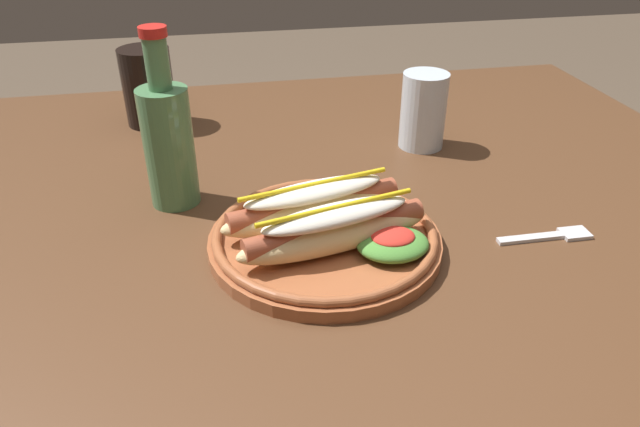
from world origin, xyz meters
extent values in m
cube|color=#51331E|center=(0.00, 0.00, 0.72)|extent=(1.20, 1.06, 0.04)
cylinder|color=#51331E|center=(-0.51, 0.44, 0.35)|extent=(0.06, 0.06, 0.70)
cylinder|color=#51331E|center=(0.51, 0.44, 0.35)|extent=(0.06, 0.06, 0.70)
cylinder|color=#9E5633|center=(-0.06, -0.11, 0.75)|extent=(0.28, 0.28, 0.02)
torus|color=#9E5633|center=(-0.06, -0.11, 0.76)|extent=(0.27, 0.27, 0.01)
ellipsoid|color=#E0C184|center=(-0.06, -0.14, 0.78)|extent=(0.24, 0.10, 0.04)
cylinder|color=#9E4C33|center=(-0.06, -0.14, 0.78)|extent=(0.22, 0.08, 0.03)
ellipsoid|color=silver|center=(-0.06, -0.14, 0.80)|extent=(0.18, 0.08, 0.02)
cylinder|color=yellow|center=(-0.06, -0.14, 0.81)|extent=(0.19, 0.05, 0.01)
ellipsoid|color=#E0C184|center=(-0.07, -0.08, 0.78)|extent=(0.24, 0.10, 0.04)
cylinder|color=#9E4C33|center=(-0.07, -0.08, 0.78)|extent=(0.22, 0.08, 0.03)
ellipsoid|color=silver|center=(-0.07, -0.08, 0.80)|extent=(0.18, 0.08, 0.02)
cylinder|color=yellow|center=(-0.07, -0.08, 0.81)|extent=(0.19, 0.05, 0.01)
ellipsoid|color=#4C8C38|center=(0.01, -0.16, 0.77)|extent=(0.08, 0.07, 0.02)
ellipsoid|color=red|center=(0.01, -0.16, 0.78)|extent=(0.05, 0.04, 0.01)
cube|color=silver|center=(0.19, -0.14, 0.74)|extent=(0.09, 0.01, 0.00)
cube|color=silver|center=(0.25, -0.14, 0.74)|extent=(0.04, 0.03, 0.00)
cylinder|color=black|center=(-0.29, 0.34, 0.81)|extent=(0.09, 0.09, 0.13)
cylinder|color=silver|center=(0.15, 0.15, 0.80)|extent=(0.07, 0.07, 0.12)
cylinder|color=#4C7F51|center=(-0.24, 0.04, 0.82)|extent=(0.07, 0.07, 0.16)
cylinder|color=#4C7F51|center=(-0.24, 0.04, 0.93)|extent=(0.03, 0.03, 0.06)
cylinder|color=red|center=(-0.24, 0.04, 0.97)|extent=(0.03, 0.03, 0.01)
camera|label=1|loc=(-0.18, -0.69, 1.14)|focal=33.08mm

